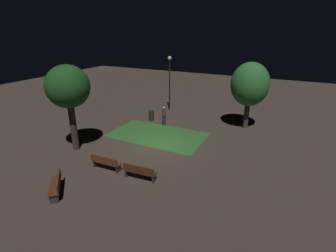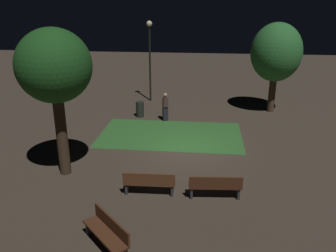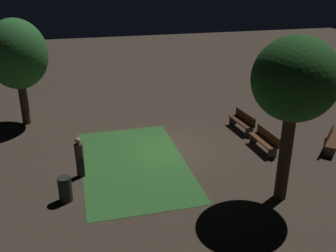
{
  "view_description": "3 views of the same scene",
  "coord_description": "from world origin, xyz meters",
  "px_view_note": "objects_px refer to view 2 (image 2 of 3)",
  "views": [
    {
      "loc": [
        7.7,
        -13.81,
        7.55
      ],
      "look_at": [
        0.17,
        1.26,
        1.08
      ],
      "focal_mm": 27.19,
      "sensor_mm": 36.0,
      "label": 1
    },
    {
      "loc": [
        0.65,
        -14.54,
        6.45
      ],
      "look_at": [
        -0.95,
        0.33,
        0.97
      ],
      "focal_mm": 37.2,
      "sensor_mm": 36.0,
      "label": 2
    },
    {
      "loc": [
        -14.55,
        3.75,
        7.36
      ],
      "look_at": [
        0.34,
        -0.09,
        0.94
      ],
      "focal_mm": 40.59,
      "sensor_mm": 36.0,
      "label": 3
    }
  ],
  "objects_px": {
    "bench_back_row": "(108,232)",
    "tree_tall_center": "(54,68)",
    "lamp_post_near_wall": "(150,49)",
    "trash_bin": "(140,109)",
    "pedestrian": "(165,106)",
    "bench_lawn_edge": "(149,182)",
    "tree_back_left": "(276,53)",
    "bench_near_trees": "(215,186)"
  },
  "relations": [
    {
      "from": "trash_bin",
      "to": "tree_tall_center",
      "type": "bearing_deg",
      "value": -102.91
    },
    {
      "from": "tree_tall_center",
      "to": "tree_back_left",
      "type": "distance_m",
      "value": 13.03
    },
    {
      "from": "bench_near_trees",
      "to": "trash_bin",
      "type": "height_order",
      "value": "trash_bin"
    },
    {
      "from": "tree_tall_center",
      "to": "tree_back_left",
      "type": "xyz_separation_m",
      "value": [
        9.35,
        9.05,
        -0.63
      ]
    },
    {
      "from": "trash_bin",
      "to": "bench_back_row",
      "type": "bearing_deg",
      "value": -84.0
    },
    {
      "from": "tree_back_left",
      "to": "lamp_post_near_wall",
      "type": "xyz_separation_m",
      "value": [
        -7.62,
        1.55,
        -0.07
      ]
    },
    {
      "from": "bench_back_row",
      "to": "pedestrian",
      "type": "height_order",
      "value": "pedestrian"
    },
    {
      "from": "bench_near_trees",
      "to": "bench_back_row",
      "type": "relative_size",
      "value": 1.13
    },
    {
      "from": "bench_lawn_edge",
      "to": "tree_tall_center",
      "type": "distance_m",
      "value": 5.24
    },
    {
      "from": "bench_lawn_edge",
      "to": "trash_bin",
      "type": "relative_size",
      "value": 2.02
    },
    {
      "from": "bench_back_row",
      "to": "lamp_post_near_wall",
      "type": "distance_m",
      "value": 14.99
    },
    {
      "from": "trash_bin",
      "to": "pedestrian",
      "type": "xyz_separation_m",
      "value": [
        1.54,
        -0.56,
        0.4
      ]
    },
    {
      "from": "tree_back_left",
      "to": "bench_near_trees",
      "type": "bearing_deg",
      "value": -109.04
    },
    {
      "from": "bench_lawn_edge",
      "to": "pedestrian",
      "type": "relative_size",
      "value": 1.13
    },
    {
      "from": "bench_near_trees",
      "to": "bench_back_row",
      "type": "bearing_deg",
      "value": -136.6
    },
    {
      "from": "bench_back_row",
      "to": "trash_bin",
      "type": "xyz_separation_m",
      "value": [
        -1.18,
        11.22,
        -0.03
      ]
    },
    {
      "from": "bench_back_row",
      "to": "tree_back_left",
      "type": "xyz_separation_m",
      "value": [
        6.53,
        13.1,
        3.04
      ]
    },
    {
      "from": "bench_back_row",
      "to": "trash_bin",
      "type": "bearing_deg",
      "value": 96.0
    },
    {
      "from": "bench_lawn_edge",
      "to": "bench_near_trees",
      "type": "relative_size",
      "value": 0.99
    },
    {
      "from": "tree_back_left",
      "to": "tree_tall_center",
      "type": "bearing_deg",
      "value": -135.92
    },
    {
      "from": "lamp_post_near_wall",
      "to": "trash_bin",
      "type": "relative_size",
      "value": 5.76
    },
    {
      "from": "bench_near_trees",
      "to": "pedestrian",
      "type": "bearing_deg",
      "value": 108.4
    },
    {
      "from": "pedestrian",
      "to": "tree_tall_center",
      "type": "bearing_deg",
      "value": -115.75
    },
    {
      "from": "tree_tall_center",
      "to": "bench_back_row",
      "type": "bearing_deg",
      "value": -55.11
    },
    {
      "from": "bench_near_trees",
      "to": "trash_bin",
      "type": "xyz_separation_m",
      "value": [
        -4.15,
        8.41,
        -0.03
      ]
    },
    {
      "from": "bench_lawn_edge",
      "to": "tree_tall_center",
      "type": "relative_size",
      "value": 0.33
    },
    {
      "from": "pedestrian",
      "to": "trash_bin",
      "type": "bearing_deg",
      "value": 159.9
    },
    {
      "from": "bench_back_row",
      "to": "tree_tall_center",
      "type": "xyz_separation_m",
      "value": [
        -2.82,
        4.05,
        3.67
      ]
    },
    {
      "from": "bench_back_row",
      "to": "bench_lawn_edge",
      "type": "bearing_deg",
      "value": 75.92
    },
    {
      "from": "bench_back_row",
      "to": "tree_tall_center",
      "type": "bearing_deg",
      "value": 124.89
    },
    {
      "from": "tree_back_left",
      "to": "pedestrian",
      "type": "distance_m",
      "value": 7.15
    },
    {
      "from": "bench_lawn_edge",
      "to": "bench_back_row",
      "type": "distance_m",
      "value": 2.9
    },
    {
      "from": "tree_back_left",
      "to": "lamp_post_near_wall",
      "type": "distance_m",
      "value": 7.77
    },
    {
      "from": "bench_near_trees",
      "to": "tree_back_left",
      "type": "height_order",
      "value": "tree_back_left"
    },
    {
      "from": "pedestrian",
      "to": "bench_near_trees",
      "type": "bearing_deg",
      "value": -71.6
    },
    {
      "from": "lamp_post_near_wall",
      "to": "pedestrian",
      "type": "xyz_separation_m",
      "value": [
        1.46,
        -3.99,
        -2.6
      ]
    },
    {
      "from": "trash_bin",
      "to": "tree_back_left",
      "type": "bearing_deg",
      "value": 13.71
    },
    {
      "from": "bench_near_trees",
      "to": "tree_back_left",
      "type": "distance_m",
      "value": 11.3
    },
    {
      "from": "bench_lawn_edge",
      "to": "lamp_post_near_wall",
      "type": "height_order",
      "value": "lamp_post_near_wall"
    },
    {
      "from": "bench_back_row",
      "to": "lamp_post_near_wall",
      "type": "xyz_separation_m",
      "value": [
        -1.09,
        14.65,
        2.97
      ]
    },
    {
      "from": "tree_tall_center",
      "to": "bench_near_trees",
      "type": "bearing_deg",
      "value": -12.05
    },
    {
      "from": "tree_tall_center",
      "to": "lamp_post_near_wall",
      "type": "relative_size",
      "value": 1.08
    }
  ]
}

